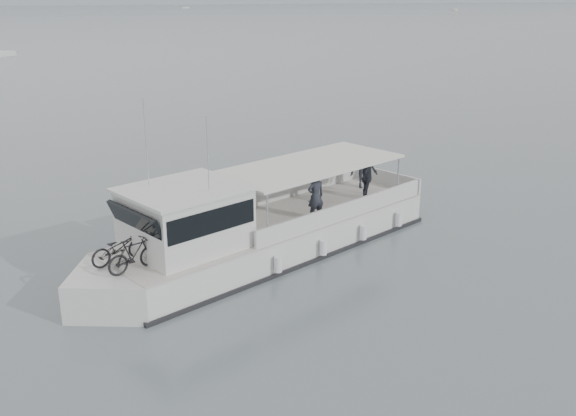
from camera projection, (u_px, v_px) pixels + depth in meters
name	position (u px, v px, depth m)	size (l,w,h in m)	color
ground	(336.00, 264.00, 22.58)	(1400.00, 1400.00, 0.00)	#515B5F
tour_boat	(248.00, 233.00, 22.59)	(14.62, 7.82, 6.23)	silver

